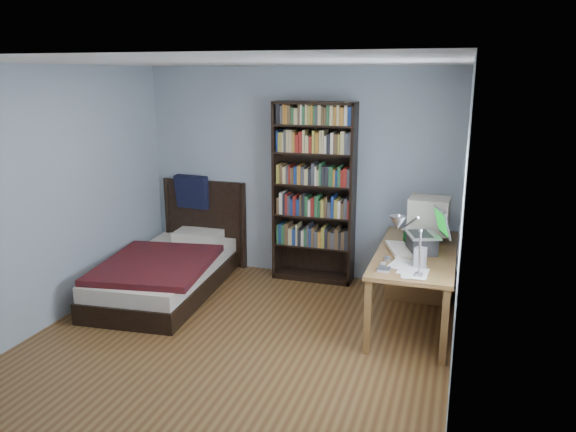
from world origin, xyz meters
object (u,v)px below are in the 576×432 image
(desk, at_px, (419,266))
(soda_can, at_px, (406,237))
(laptop, at_px, (424,240))
(keyboard, at_px, (400,250))
(bed, at_px, (170,268))
(crt_monitor, at_px, (428,216))
(bookshelf, at_px, (314,193))
(desk_lamp, at_px, (402,229))
(speaker, at_px, (420,258))

(desk, distance_m, soda_can, 0.45)
(laptop, xyz_separation_m, soda_can, (-0.19, 0.27, -0.06))
(keyboard, xyz_separation_m, soda_can, (0.03, 0.29, 0.05))
(bed, bearing_deg, laptop, -1.25)
(soda_can, bearing_deg, crt_monitor, 44.16)
(crt_monitor, relative_size, bed, 0.21)
(keyboard, distance_m, bed, 2.63)
(desk, relative_size, soda_can, 13.37)
(bookshelf, bearing_deg, soda_can, -27.86)
(bed, bearing_deg, soda_can, 4.50)
(desk_lamp, bearing_deg, laptop, 84.31)
(bookshelf, bearing_deg, keyboard, -38.99)
(laptop, height_order, soda_can, laptop)
(desk, xyz_separation_m, crt_monitor, (0.06, -0.04, 0.57))
(speaker, bearing_deg, bed, -176.47)
(laptop, distance_m, keyboard, 0.25)
(crt_monitor, distance_m, bed, 2.93)
(soda_can, distance_m, bookshelf, 1.32)
(bed, bearing_deg, desk_lamp, -23.08)
(crt_monitor, bearing_deg, bookshelf, 162.54)
(soda_can, bearing_deg, laptop, -54.24)
(speaker, bearing_deg, desk, 108.03)
(crt_monitor, bearing_deg, soda_can, -135.84)
(speaker, height_order, soda_can, speaker)
(soda_can, height_order, bed, bed)
(desk_lamp, xyz_separation_m, bed, (-2.70, 1.15, -1.00))
(desk_lamp, bearing_deg, speaker, 80.19)
(desk, bearing_deg, bed, -171.13)
(laptop, height_order, keyboard, laptop)
(desk, bearing_deg, laptop, -82.19)
(crt_monitor, relative_size, bookshelf, 0.22)
(crt_monitor, height_order, soda_can, crt_monitor)
(desk, xyz_separation_m, soda_can, (-0.13, -0.22, 0.37))
(soda_can, xyz_separation_m, bed, (-2.62, -0.21, -0.54))
(soda_can, bearing_deg, desk, 60.50)
(laptop, height_order, desk_lamp, desk_lamp)
(desk_lamp, xyz_separation_m, soda_can, (-0.08, 1.36, -0.46))
(speaker, distance_m, soda_can, 0.74)
(desk_lamp, bearing_deg, desk, 88.49)
(laptop, height_order, bed, laptop)
(desk_lamp, distance_m, bookshelf, 2.32)
(keyboard, distance_m, soda_can, 0.30)
(desk_lamp, height_order, speaker, desk_lamp)
(speaker, height_order, bookshelf, bookshelf)
(bed, bearing_deg, speaker, -10.27)
(soda_can, bearing_deg, keyboard, -96.41)
(desk_lamp, height_order, keyboard, desk_lamp)
(speaker, bearing_deg, desk_lamp, -86.01)
(desk_lamp, relative_size, keyboard, 1.32)
(speaker, relative_size, bed, 0.08)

